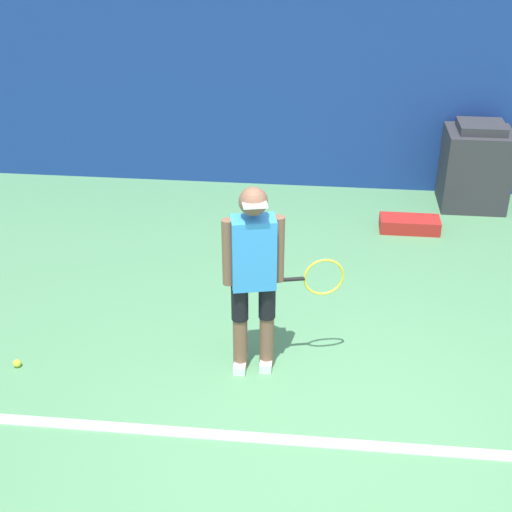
{
  "coord_description": "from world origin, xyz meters",
  "views": [
    {
      "loc": [
        -0.03,
        -4.14,
        3.74
      ],
      "look_at": [
        -0.54,
        0.83,
        0.95
      ],
      "focal_mm": 50.0,
      "sensor_mm": 36.0,
      "label": 1
    }
  ],
  "objects_px": {
    "covered_chair": "(475,167)",
    "equipment_bag": "(410,224)",
    "tennis_player": "(255,273)",
    "tennis_ball": "(17,363)"
  },
  "relations": [
    {
      "from": "tennis_ball",
      "to": "equipment_bag",
      "type": "relative_size",
      "value": 0.1
    },
    {
      "from": "equipment_bag",
      "to": "tennis_ball",
      "type": "bearing_deg",
      "value": -140.37
    },
    {
      "from": "tennis_player",
      "to": "covered_chair",
      "type": "xyz_separation_m",
      "value": [
        2.3,
        3.47,
        -0.41
      ]
    },
    {
      "from": "covered_chair",
      "to": "equipment_bag",
      "type": "relative_size",
      "value": 1.55
    },
    {
      "from": "tennis_player",
      "to": "tennis_ball",
      "type": "relative_size",
      "value": 24.1
    },
    {
      "from": "tennis_player",
      "to": "equipment_bag",
      "type": "distance_m",
      "value": 3.18
    },
    {
      "from": "tennis_ball",
      "to": "covered_chair",
      "type": "distance_m",
      "value": 5.68
    },
    {
      "from": "tennis_player",
      "to": "tennis_ball",
      "type": "distance_m",
      "value": 2.19
    },
    {
      "from": "covered_chair",
      "to": "equipment_bag",
      "type": "height_order",
      "value": "covered_chair"
    },
    {
      "from": "covered_chair",
      "to": "equipment_bag",
      "type": "xyz_separation_m",
      "value": [
        -0.8,
        -0.79,
        -0.42
      ]
    }
  ]
}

